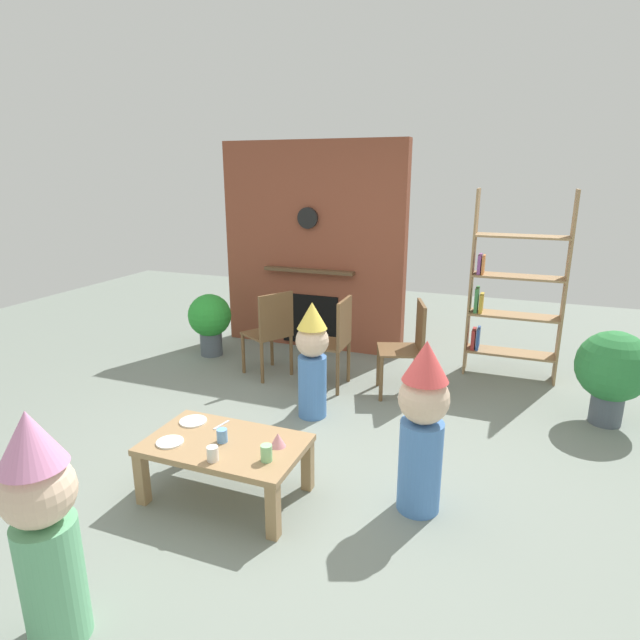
% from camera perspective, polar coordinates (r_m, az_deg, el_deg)
% --- Properties ---
extents(ground_plane, '(12.00, 12.00, 0.00)m').
position_cam_1_polar(ground_plane, '(3.95, -4.27, -15.40)').
color(ground_plane, gray).
extents(brick_fireplace_feature, '(2.20, 0.28, 2.40)m').
position_cam_1_polar(brick_fireplace_feature, '(6.13, -0.80, 7.89)').
color(brick_fireplace_feature, brown).
rests_on(brick_fireplace_feature, ground_plane).
extents(bookshelf, '(0.90, 0.28, 1.90)m').
position_cam_1_polar(bookshelf, '(5.56, 20.16, 2.75)').
color(bookshelf, '#9E7A51').
rests_on(bookshelf, ground_plane).
extents(coffee_table, '(1.02, 0.61, 0.39)m').
position_cam_1_polar(coffee_table, '(3.49, -10.35, -13.93)').
color(coffee_table, '#9E7A51').
rests_on(coffee_table, ground_plane).
extents(paper_cup_near_left, '(0.07, 0.07, 0.09)m').
position_cam_1_polar(paper_cup_near_left, '(3.44, -10.70, -12.36)').
color(paper_cup_near_left, '#669EE0').
rests_on(paper_cup_near_left, coffee_table).
extents(paper_cup_near_right, '(0.07, 0.07, 0.10)m').
position_cam_1_polar(paper_cup_near_right, '(3.20, -5.91, -14.32)').
color(paper_cup_near_right, '#8CD18C').
rests_on(paper_cup_near_right, coffee_table).
extents(paper_cup_center, '(0.07, 0.07, 0.09)m').
position_cam_1_polar(paper_cup_center, '(3.25, -11.71, -14.18)').
color(paper_cup_center, silver).
rests_on(paper_cup_center, coffee_table).
extents(paper_plate_front, '(0.17, 0.17, 0.01)m').
position_cam_1_polar(paper_plate_front, '(3.52, -16.16, -12.75)').
color(paper_plate_front, white).
rests_on(paper_plate_front, coffee_table).
extents(paper_plate_rear, '(0.19, 0.19, 0.01)m').
position_cam_1_polar(paper_plate_rear, '(3.75, -13.76, -10.75)').
color(paper_plate_rear, white).
rests_on(paper_plate_rear, coffee_table).
extents(birthday_cake_slice, '(0.10, 0.10, 0.09)m').
position_cam_1_polar(birthday_cake_slice, '(3.34, -4.64, -12.98)').
color(birthday_cake_slice, pink).
rests_on(birthday_cake_slice, coffee_table).
extents(table_fork, '(0.04, 0.15, 0.01)m').
position_cam_1_polar(table_fork, '(3.66, -10.78, -11.26)').
color(table_fork, silver).
rests_on(table_fork, coffee_table).
extents(child_with_cone_hat, '(0.31, 0.31, 1.13)m').
position_cam_1_polar(child_with_cone_hat, '(2.67, -28.09, -19.16)').
color(child_with_cone_hat, '#66B27F').
rests_on(child_with_cone_hat, ground_plane).
extents(child_in_pink, '(0.31, 0.31, 1.12)m').
position_cam_1_polar(child_in_pink, '(3.25, 11.19, -11.08)').
color(child_in_pink, '#4C7FC6').
rests_on(child_in_pink, ground_plane).
extents(child_by_the_chairs, '(0.28, 0.28, 1.02)m').
position_cam_1_polar(child_by_the_chairs, '(4.41, -0.86, -4.11)').
color(child_by_the_chairs, '#4C7FC6').
rests_on(child_by_the_chairs, ground_plane).
extents(dining_chair_left, '(0.55, 0.55, 0.90)m').
position_cam_1_polar(dining_chair_left, '(5.30, -5.37, -1.03)').
color(dining_chair_left, brown).
rests_on(dining_chair_left, ground_plane).
extents(dining_chair_middle, '(0.41, 0.41, 0.90)m').
position_cam_1_polar(dining_chair_middle, '(5.01, 1.65, -1.96)').
color(dining_chair_middle, brown).
rests_on(dining_chair_middle, ground_plane).
extents(dining_chair_right, '(0.51, 0.51, 0.90)m').
position_cam_1_polar(dining_chair_right, '(4.93, 9.84, -2.50)').
color(dining_chair_right, brown).
rests_on(dining_chair_right, ground_plane).
extents(potted_plant_tall, '(0.59, 0.59, 0.81)m').
position_cam_1_polar(potted_plant_tall, '(4.93, 29.47, -4.76)').
color(potted_plant_tall, '#4C5660').
rests_on(potted_plant_tall, ground_plane).
extents(potted_plant_short, '(0.49, 0.49, 0.72)m').
position_cam_1_polar(potted_plant_short, '(6.07, -12.01, 0.12)').
color(potted_plant_short, '#4C5660').
rests_on(potted_plant_short, ground_plane).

